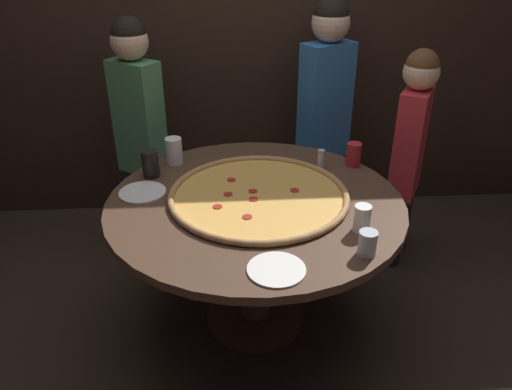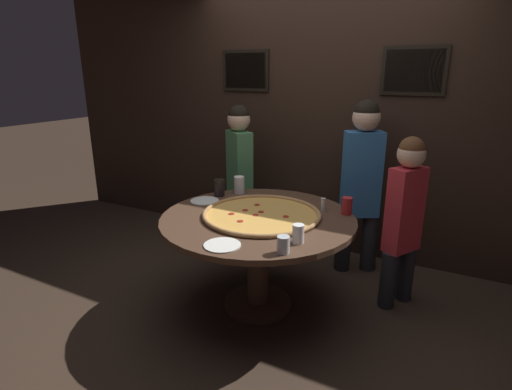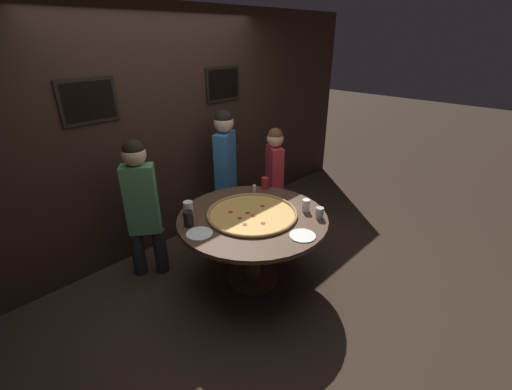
% 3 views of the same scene
% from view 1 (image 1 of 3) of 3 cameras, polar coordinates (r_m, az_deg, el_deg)
% --- Properties ---
extents(ground_plane, '(24.00, 24.00, 0.00)m').
position_cam_1_polar(ground_plane, '(2.81, -0.08, -13.85)').
color(ground_plane, '#38281E').
extents(back_wall, '(6.40, 0.08, 2.60)m').
position_cam_1_polar(back_wall, '(3.42, -1.69, 18.71)').
color(back_wall, black).
rests_on(back_wall, ground_plane).
extents(dining_table, '(1.42, 1.42, 0.74)m').
position_cam_1_polar(dining_table, '(2.45, -0.09, -3.62)').
color(dining_table, '#4C3323').
rests_on(dining_table, ground_plane).
extents(giant_pizza, '(0.87, 0.87, 0.03)m').
position_cam_1_polar(giant_pizza, '(2.38, 0.31, 0.00)').
color(giant_pizza, '#E5A84C').
rests_on(giant_pizza, dining_table).
extents(drink_cup_far_left, '(0.09, 0.09, 0.15)m').
position_cam_1_polar(drink_cup_far_left, '(2.74, -9.36, 4.98)').
color(drink_cup_far_left, white).
rests_on(drink_cup_far_left, dining_table).
extents(drink_cup_near_right, '(0.07, 0.07, 0.10)m').
position_cam_1_polar(drink_cup_near_right, '(2.01, 12.63, -5.40)').
color(drink_cup_near_right, silver).
rests_on(drink_cup_near_right, dining_table).
extents(drink_cup_by_shaker, '(0.08, 0.08, 0.13)m').
position_cam_1_polar(drink_cup_by_shaker, '(2.74, 11.09, 4.58)').
color(drink_cup_by_shaker, '#B22328').
rests_on(drink_cup_by_shaker, dining_table).
extents(drink_cup_centre_back, '(0.07, 0.07, 0.12)m').
position_cam_1_polar(drink_cup_centre_back, '(2.16, 12.03, -2.63)').
color(drink_cup_centre_back, white).
rests_on(drink_cup_centre_back, dining_table).
extents(drink_cup_near_left, '(0.09, 0.09, 0.14)m').
position_cam_1_polar(drink_cup_near_left, '(2.62, -11.96, 3.53)').
color(drink_cup_near_left, black).
rests_on(drink_cup_near_left, dining_table).
extents(white_plate_beside_cup, '(0.23, 0.23, 0.01)m').
position_cam_1_polar(white_plate_beside_cup, '(1.91, 2.34, -8.49)').
color(white_plate_beside_cup, white).
rests_on(white_plate_beside_cup, dining_table).
extents(white_plate_right_side, '(0.23, 0.23, 0.01)m').
position_cam_1_polar(white_plate_right_side, '(2.49, -12.85, 0.32)').
color(white_plate_right_side, white).
rests_on(white_plate_right_side, dining_table).
extents(condiment_shaker, '(0.04, 0.04, 0.10)m').
position_cam_1_polar(condiment_shaker, '(2.70, 7.44, 4.18)').
color(condiment_shaker, silver).
rests_on(condiment_shaker, dining_table).
extents(diner_side_right, '(0.37, 0.32, 1.45)m').
position_cam_1_polar(diner_side_right, '(3.16, -13.21, 8.00)').
color(diner_side_right, '#232328').
rests_on(diner_side_right, ground_plane).
extents(diner_centre_back, '(0.40, 0.30, 1.53)m').
position_cam_1_polar(diner_centre_back, '(3.25, 7.88, 9.94)').
color(diner_centre_back, '#232328').
rests_on(diner_centre_back, ground_plane).
extents(diner_far_left, '(0.27, 0.34, 1.32)m').
position_cam_1_polar(diner_far_left, '(3.04, 17.11, 5.15)').
color(diner_far_left, '#232328').
rests_on(diner_far_left, ground_plane).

